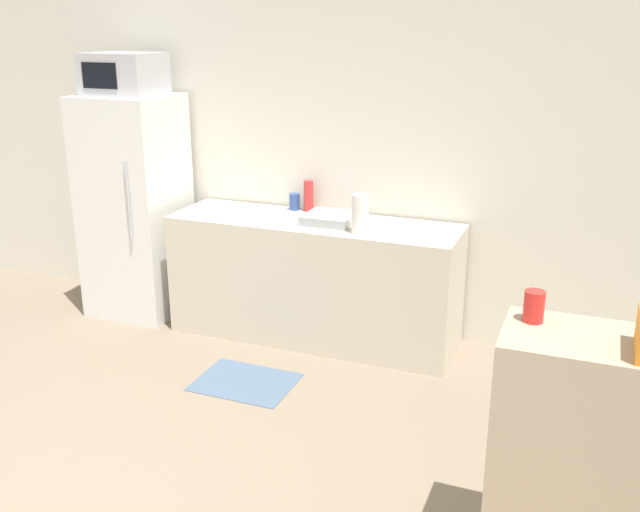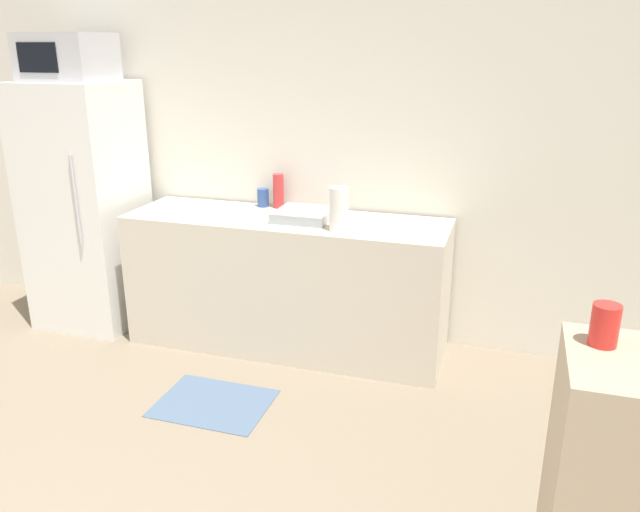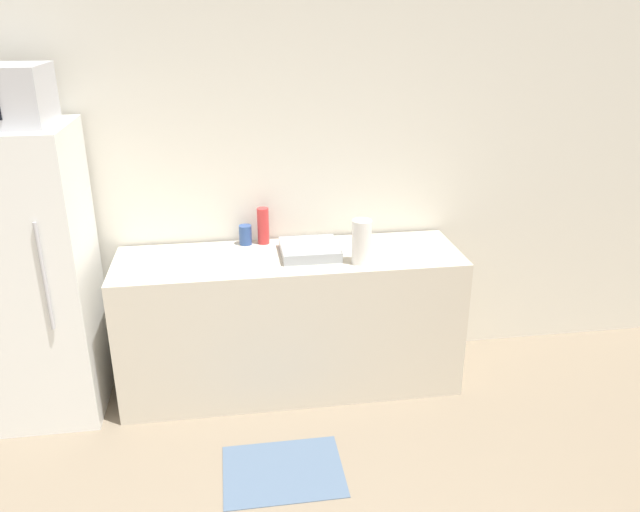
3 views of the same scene
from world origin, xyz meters
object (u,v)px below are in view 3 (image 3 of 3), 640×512
Objects in this scene: bottle_tall at (263,226)px; bottle_short at (245,235)px; paper_towel_roll at (362,242)px; refrigerator at (28,277)px.

bottle_tall is 0.12m from bottle_short.
bottle_tall is 1.87× the size of bottle_short.
bottle_tall is 0.67m from paper_towel_roll.
refrigerator is at bearing -168.12° from bottle_short.
bottle_tall is at bearing 10.98° from refrigerator.
paper_towel_roll is at bearing -32.23° from bottle_short.
bottle_short is 0.76m from paper_towel_roll.
refrigerator reaches higher than bottle_short.
bottle_short is (1.22, 0.26, 0.09)m from refrigerator.
refrigerator is at bearing -169.02° from bottle_tall.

